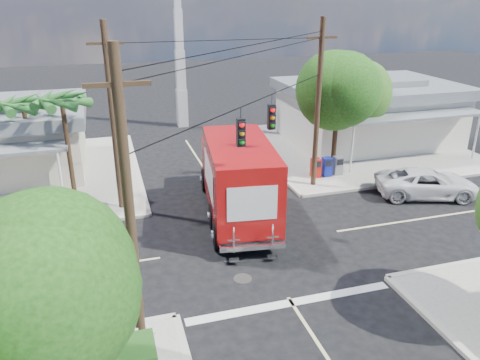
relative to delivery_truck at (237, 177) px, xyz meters
name	(u,v)px	position (x,y,z in m)	size (l,w,h in m)	color
ground	(253,244)	(-0.13, -2.93, -1.97)	(120.00, 120.00, 0.00)	black
sidewalk_ne	(353,147)	(10.75, 7.95, -1.90)	(14.12, 14.12, 0.14)	gray
sidewalk_nw	(15,180)	(-11.01, 7.95, -1.90)	(14.12, 14.12, 0.14)	gray
road_markings	(265,261)	(-0.13, -4.40, -1.96)	(32.00, 32.00, 0.01)	beige
building_ne	(368,110)	(12.37, 9.04, 0.35)	(11.80, 10.20, 4.50)	white
radio_tower	(180,55)	(0.37, 17.07, 3.68)	(0.80, 0.80, 17.00)	silver
tree_sw_front	(53,281)	(-7.12, -10.47, 2.37)	(3.88, 3.78, 6.03)	#422D1C
tree_ne_front	(339,94)	(7.08, 3.83, 2.80)	(4.21, 4.14, 6.66)	#422D1C
tree_ne_back	(359,94)	(9.68, 6.03, 2.22)	(3.77, 3.66, 5.82)	#422D1C
palm_nw_front	(62,103)	(-7.63, 4.57, 3.08)	(3.01, 3.08, 5.59)	#422D1C
palm_nw_back	(23,106)	(-9.63, 6.07, 2.71)	(3.01, 3.08, 5.19)	#422D1C
utility_poles	(206,132)	(-1.72, -1.33, 2.71)	(12.00, 10.68, 9.00)	#473321
picket_fence	(46,360)	(-7.93, -8.53, -1.28)	(5.94, 0.06, 1.00)	silver
vending_boxes	(327,167)	(6.37, 3.27, -1.28)	(1.90, 0.50, 1.10)	#B5180F
delivery_truck	(237,177)	(0.00, 0.00, 0.00)	(3.91, 9.21, 3.87)	black
parked_car	(427,183)	(10.28, -0.62, -1.23)	(2.43, 5.27, 1.47)	silver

